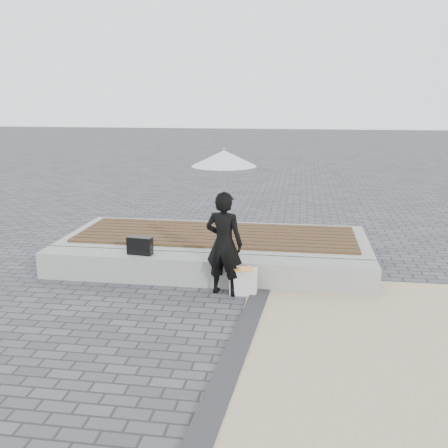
{
  "coord_description": "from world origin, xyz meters",
  "views": [
    {
      "loc": [
        1.36,
        -5.35,
        2.66
      ],
      "look_at": [
        0.37,
        1.22,
        1.0
      ],
      "focal_mm": 40.73,
      "sensor_mm": 36.0,
      "label": 1
    }
  ],
  "objects": [
    {
      "name": "woman",
      "position": [
        0.37,
        1.22,
        0.72
      ],
      "size": [
        0.59,
        0.46,
        1.45
      ],
      "primitive_type": "imported",
      "rotation": [
        0.0,
        0.0,
        2.92
      ],
      "color": "black",
      "rests_on": "ground"
    },
    {
      "name": "timber_platform",
      "position": [
        0.0,
        2.8,
        0.2
      ],
      "size": [
        5.0,
        2.0,
        0.4
      ],
      "primitive_type": "cube",
      "color": "#989893",
      "rests_on": "ground"
    },
    {
      "name": "handbag",
      "position": [
        -0.94,
        1.58,
        0.53
      ],
      "size": [
        0.39,
        0.18,
        0.27
      ],
      "primitive_type": "cube",
      "rotation": [
        0.0,
        0.0,
        -0.12
      ],
      "color": "black",
      "rests_on": "seating_ledge"
    },
    {
      "name": "seating_ledge",
      "position": [
        0.0,
        1.6,
        0.2
      ],
      "size": [
        5.0,
        0.45,
        0.4
      ],
      "primitive_type": "cube",
      "color": "#9C9C97",
      "rests_on": "ground"
    },
    {
      "name": "ground",
      "position": [
        0.0,
        0.0,
        0.0
      ],
      "size": [
        80.0,
        80.0,
        0.0
      ],
      "primitive_type": "plane",
      "color": "#4E4F53",
      "rests_on": "ground"
    },
    {
      "name": "parasol",
      "position": [
        0.37,
        1.22,
        1.89
      ],
      "size": [
        0.85,
        0.85,
        1.09
      ],
      "rotation": [
        0.0,
        0.0,
        -0.05
      ],
      "color": "#B5B5B9",
      "rests_on": "ground"
    },
    {
      "name": "timber_decking",
      "position": [
        0.0,
        2.8,
        0.42
      ],
      "size": [
        4.6,
        1.6,
        0.04
      ],
      "primitive_type": null,
      "color": "#503C1F",
      "rests_on": "timber_platform"
    },
    {
      "name": "magazine",
      "position": [
        0.64,
        1.17,
        0.39
      ],
      "size": [
        0.32,
        0.29,
        0.01
      ],
      "primitive_type": "cube",
      "rotation": [
        0.0,
        0.0,
        0.43
      ],
      "color": "#F43545",
      "rests_on": "canvas_tote"
    },
    {
      "name": "canvas_tote",
      "position": [
        0.64,
        1.22,
        0.19
      ],
      "size": [
        0.37,
        0.17,
        0.39
      ],
      "primitive_type": "cube",
      "rotation": [
        0.0,
        0.0,
        -0.04
      ],
      "color": "silver",
      "rests_on": "ground"
    },
    {
      "name": "edging_band",
      "position": [
        0.75,
        -0.5,
        0.02
      ],
      "size": [
        0.61,
        5.2,
        0.04
      ],
      "primitive_type": "cube",
      "rotation": [
        0.0,
        0.0,
        -0.07
      ],
      "color": "#2F2F32",
      "rests_on": "ground"
    }
  ]
}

